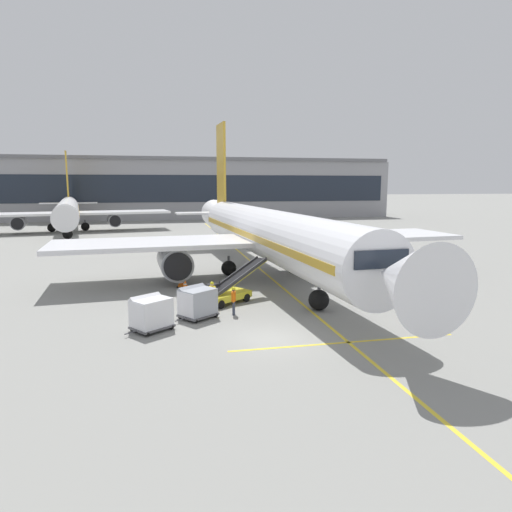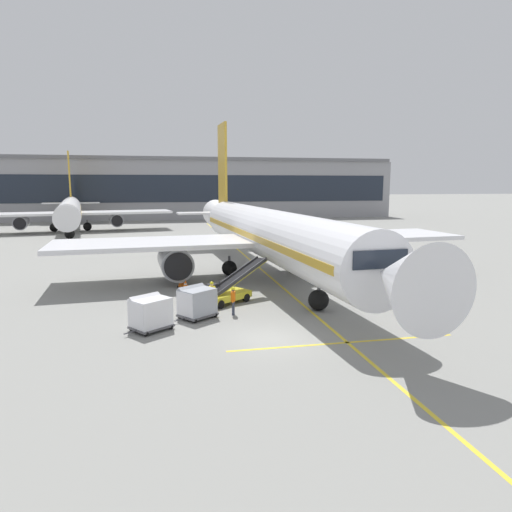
{
  "view_description": "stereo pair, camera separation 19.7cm",
  "coord_description": "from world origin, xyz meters",
  "px_view_note": "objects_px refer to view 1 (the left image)",
  "views": [
    {
      "loc": [
        -5.53,
        -21.86,
        7.91
      ],
      "look_at": [
        0.99,
        8.52,
        2.97
      ],
      "focal_mm": 31.85,
      "sensor_mm": 36.0,
      "label": 1
    },
    {
      "loc": [
        -5.34,
        -21.9,
        7.91
      ],
      "look_at": [
        0.99,
        8.52,
        2.97
      ],
      "focal_mm": 31.85,
      "sensor_mm": 36.0,
      "label": 2
    }
  ],
  "objects_px": {
    "ground_crew_by_carts": "(212,293)",
    "belt_loader": "(229,290)",
    "parked_airplane": "(266,234)",
    "distant_airplane": "(68,211)",
    "baggage_cart_lead": "(197,302)",
    "safety_cone_nose_mark": "(180,283)",
    "safety_cone_engine_keepout": "(182,283)",
    "baggage_cart_second": "(151,312)",
    "ground_crew_by_loader": "(202,301)",
    "safety_cone_wingtip": "(185,285)",
    "ground_crew_marshaller": "(234,299)"
  },
  "relations": [
    {
      "from": "baggage_cart_second",
      "to": "safety_cone_wingtip",
      "type": "xyz_separation_m",
      "value": [
        2.39,
        9.42,
        -0.65
      ]
    },
    {
      "from": "belt_loader",
      "to": "ground_crew_by_loader",
      "type": "xyz_separation_m",
      "value": [
        -2.07,
        -3.09,
        0.17
      ]
    },
    {
      "from": "safety_cone_engine_keepout",
      "to": "distant_airplane",
      "type": "height_order",
      "value": "distant_airplane"
    },
    {
      "from": "baggage_cart_second",
      "to": "distant_airplane",
      "type": "height_order",
      "value": "distant_airplane"
    },
    {
      "from": "parked_airplane",
      "to": "safety_cone_engine_keepout",
      "type": "xyz_separation_m",
      "value": [
        -7.3,
        -2.77,
        -3.4
      ]
    },
    {
      "from": "ground_crew_by_carts",
      "to": "ground_crew_marshaller",
      "type": "bearing_deg",
      "value": -57.93
    },
    {
      "from": "belt_loader",
      "to": "ground_crew_by_loader",
      "type": "height_order",
      "value": "belt_loader"
    },
    {
      "from": "belt_loader",
      "to": "distant_airplane",
      "type": "distance_m",
      "value": 54.35
    },
    {
      "from": "safety_cone_engine_keepout",
      "to": "belt_loader",
      "type": "bearing_deg",
      "value": -62.72
    },
    {
      "from": "ground_crew_by_loader",
      "to": "safety_cone_wingtip",
      "type": "distance_m",
      "value": 7.61
    },
    {
      "from": "parked_airplane",
      "to": "ground_crew_by_carts",
      "type": "xyz_separation_m",
      "value": [
        -5.75,
        -9.42,
        -2.69
      ]
    },
    {
      "from": "ground_crew_by_loader",
      "to": "distant_airplane",
      "type": "relative_size",
      "value": 0.04
    },
    {
      "from": "ground_crew_marshaller",
      "to": "distant_airplane",
      "type": "bearing_deg",
      "value": 109.51
    },
    {
      "from": "baggage_cart_second",
      "to": "parked_airplane",
      "type": "bearing_deg",
      "value": 54.09
    },
    {
      "from": "baggage_cart_second",
      "to": "ground_crew_marshaller",
      "type": "xyz_separation_m",
      "value": [
        4.89,
        1.99,
        -0.0
      ]
    },
    {
      "from": "baggage_cart_lead",
      "to": "baggage_cart_second",
      "type": "bearing_deg",
      "value": -146.34
    },
    {
      "from": "parked_airplane",
      "to": "safety_cone_wingtip",
      "type": "relative_size",
      "value": 63.08
    },
    {
      "from": "baggage_cart_lead",
      "to": "ground_crew_by_carts",
      "type": "distance_m",
      "value": 2.28
    },
    {
      "from": "parked_airplane",
      "to": "ground_crew_by_carts",
      "type": "height_order",
      "value": "parked_airplane"
    },
    {
      "from": "ground_crew_by_loader",
      "to": "safety_cone_wingtip",
      "type": "xyz_separation_m",
      "value": [
        -0.58,
        7.56,
        -0.64
      ]
    },
    {
      "from": "ground_crew_marshaller",
      "to": "safety_cone_engine_keepout",
      "type": "bearing_deg",
      "value": 107.54
    },
    {
      "from": "ground_crew_by_carts",
      "to": "safety_cone_wingtip",
      "type": "relative_size",
      "value": 2.4
    },
    {
      "from": "baggage_cart_lead",
      "to": "safety_cone_nose_mark",
      "type": "xyz_separation_m",
      "value": [
        -0.61,
        8.5,
        -0.7
      ]
    },
    {
      "from": "parked_airplane",
      "to": "safety_cone_nose_mark",
      "type": "height_order",
      "value": "parked_airplane"
    },
    {
      "from": "parked_airplane",
      "to": "distant_airplane",
      "type": "height_order",
      "value": "parked_airplane"
    },
    {
      "from": "safety_cone_engine_keepout",
      "to": "safety_cone_nose_mark",
      "type": "bearing_deg",
      "value": -145.57
    },
    {
      "from": "safety_cone_engine_keepout",
      "to": "baggage_cart_second",
      "type": "bearing_deg",
      "value": -102.12
    },
    {
      "from": "ground_crew_by_carts",
      "to": "distant_airplane",
      "type": "relative_size",
      "value": 0.04
    },
    {
      "from": "distant_airplane",
      "to": "ground_crew_by_carts",
      "type": "bearing_deg",
      "value": -70.96
    },
    {
      "from": "distant_airplane",
      "to": "belt_loader",
      "type": "bearing_deg",
      "value": -69.29
    },
    {
      "from": "belt_loader",
      "to": "baggage_cart_lead",
      "type": "distance_m",
      "value": 3.98
    },
    {
      "from": "safety_cone_engine_keepout",
      "to": "ground_crew_by_loader",
      "type": "bearing_deg",
      "value": -85.05
    },
    {
      "from": "baggage_cart_lead",
      "to": "safety_cone_nose_mark",
      "type": "height_order",
      "value": "baggage_cart_lead"
    },
    {
      "from": "belt_loader",
      "to": "ground_crew_by_carts",
      "type": "relative_size",
      "value": 2.94
    },
    {
      "from": "ground_crew_by_loader",
      "to": "distant_airplane",
      "type": "bearing_deg",
      "value": 107.64
    },
    {
      "from": "belt_loader",
      "to": "safety_cone_wingtip",
      "type": "relative_size",
      "value": 7.06
    },
    {
      "from": "ground_crew_by_loader",
      "to": "baggage_cart_second",
      "type": "bearing_deg",
      "value": -147.98
    },
    {
      "from": "parked_airplane",
      "to": "safety_cone_nose_mark",
      "type": "xyz_separation_m",
      "value": [
        -7.49,
        -2.9,
        -3.4
      ]
    },
    {
      "from": "ground_crew_by_carts",
      "to": "ground_crew_by_loader",
      "type": "bearing_deg",
      "value": -113.15
    },
    {
      "from": "parked_airplane",
      "to": "distant_airplane",
      "type": "bearing_deg",
      "value": 119.1
    },
    {
      "from": "parked_airplane",
      "to": "baggage_cart_second",
      "type": "xyz_separation_m",
      "value": [
        -9.54,
        -13.17,
        -2.69
      ]
    },
    {
      "from": "ground_crew_by_carts",
      "to": "safety_cone_engine_keepout",
      "type": "relative_size",
      "value": 2.89
    },
    {
      "from": "baggage_cart_lead",
      "to": "safety_cone_wingtip",
      "type": "bearing_deg",
      "value": 92.0
    },
    {
      "from": "baggage_cart_second",
      "to": "safety_cone_engine_keepout",
      "type": "xyz_separation_m",
      "value": [
        2.23,
        10.4,
        -0.71
      ]
    },
    {
      "from": "ground_crew_by_carts",
      "to": "belt_loader",
      "type": "bearing_deg",
      "value": 43.49
    },
    {
      "from": "parked_airplane",
      "to": "safety_cone_engine_keepout",
      "type": "relative_size",
      "value": 75.77
    },
    {
      "from": "belt_loader",
      "to": "baggage_cart_second",
      "type": "distance_m",
      "value": 7.07
    },
    {
      "from": "ground_crew_by_loader",
      "to": "parked_airplane",
      "type": "bearing_deg",
      "value": 59.87
    },
    {
      "from": "baggage_cart_lead",
      "to": "distant_airplane",
      "type": "distance_m",
      "value": 56.57
    },
    {
      "from": "ground_crew_by_loader",
      "to": "belt_loader",
      "type": "bearing_deg",
      "value": 56.19
    }
  ]
}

